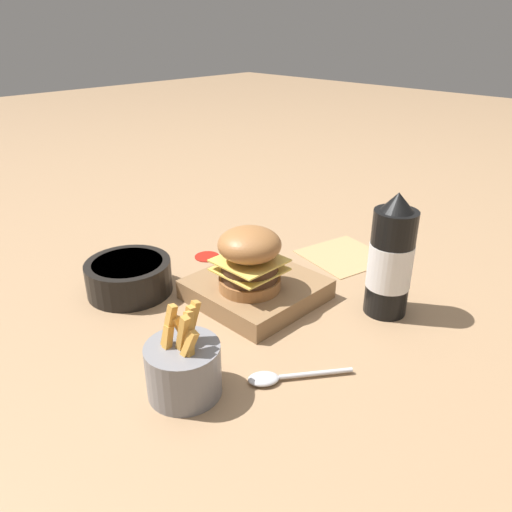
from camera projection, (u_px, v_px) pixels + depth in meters
name	position (u px, v px, depth m)	size (l,w,h in m)	color
ground_plane	(235.00, 302.00, 0.92)	(6.00, 6.00, 0.00)	#9E7A56
serving_board	(256.00, 289.00, 0.93)	(0.21, 0.21, 0.04)	olive
burger	(250.00, 259.00, 0.87)	(0.11, 0.11, 0.11)	#9E6638
ketchup_bottle	(390.00, 260.00, 0.85)	(0.08, 0.08, 0.22)	black
fries_basket	(184.00, 367.00, 0.68)	(0.10, 0.10, 0.14)	slate
side_bowl	(129.00, 276.00, 0.94)	(0.16, 0.16, 0.06)	black
spoon	(276.00, 378.00, 0.72)	(0.14, 0.11, 0.01)	silver
ketchup_puddle	(207.00, 256.00, 1.09)	(0.05, 0.05, 0.00)	#B21E14
parchment_square	(344.00, 255.00, 1.10)	(0.19, 0.19, 0.00)	tan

